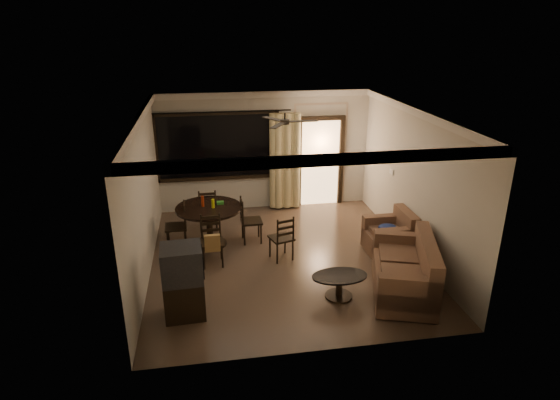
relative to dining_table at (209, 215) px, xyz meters
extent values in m
plane|color=#7F6651|center=(1.38, -0.83, -0.65)|extent=(5.50, 5.50, 0.00)
plane|color=beige|center=(1.38, 1.92, 0.75)|extent=(5.00, 0.00, 5.00)
plane|color=beige|center=(1.38, -3.58, 0.75)|extent=(5.00, 0.00, 5.00)
plane|color=beige|center=(-1.12, -0.83, 0.75)|extent=(0.00, 5.50, 5.50)
plane|color=beige|center=(3.88, -0.83, 0.75)|extent=(0.00, 5.50, 5.50)
plane|color=white|center=(1.38, -0.83, 2.15)|extent=(5.50, 5.50, 0.00)
cube|color=black|center=(0.28, 1.89, 0.93)|extent=(2.70, 0.04, 1.45)
cylinder|color=black|center=(0.38, 1.80, 1.73)|extent=(3.20, 0.03, 0.03)
cube|color=#FFC684|center=(2.73, 1.87, 0.40)|extent=(0.91, 0.03, 2.08)
cube|color=white|center=(3.87, 0.22, 0.65)|extent=(0.02, 0.18, 0.12)
cylinder|color=black|center=(1.38, -0.83, 2.09)|extent=(0.03, 0.03, 0.12)
cylinder|color=black|center=(1.38, -0.83, 2.00)|extent=(0.16, 0.16, 0.08)
cylinder|color=black|center=(0.00, 0.00, 0.15)|extent=(1.32, 1.32, 0.04)
cylinder|color=black|center=(0.00, 0.00, -0.24)|extent=(0.13, 0.13, 0.77)
cylinder|color=black|center=(0.00, 0.00, -0.63)|extent=(0.66, 0.66, 0.03)
cylinder|color=#99270D|center=(-0.11, 0.05, 0.28)|extent=(0.06, 0.06, 0.22)
cylinder|color=#CDC915|center=(0.09, -0.05, 0.26)|extent=(0.06, 0.06, 0.18)
cube|color=#308B29|center=(0.24, 0.14, 0.20)|extent=(0.14, 0.10, 0.05)
cube|color=black|center=(-0.67, -0.02, -0.20)|extent=(0.43, 0.43, 0.04)
cube|color=black|center=(0.85, 0.02, -0.20)|extent=(0.43, 0.43, 0.04)
cube|color=black|center=(0.02, -0.85, -0.20)|extent=(0.43, 0.43, 0.04)
cube|color=tan|center=(0.03, -1.08, -0.10)|extent=(0.28, 0.09, 0.32)
cube|color=black|center=(-0.02, 0.80, -0.20)|extent=(0.43, 0.43, 0.04)
cube|color=black|center=(-0.45, -2.41, -0.34)|extent=(0.63, 0.58, 0.61)
cube|color=black|center=(-0.45, -2.41, 0.24)|extent=(0.63, 0.58, 0.55)
cube|color=black|center=(-0.14, -2.39, 0.24)|extent=(0.05, 0.44, 0.37)
cube|color=#3F221D|center=(3.13, -2.35, -0.41)|extent=(1.42, 1.95, 0.44)
cube|color=#3F221D|center=(3.47, -2.45, -0.05)|extent=(0.75, 1.73, 0.71)
cube|color=#3F221D|center=(2.89, -3.08, -0.19)|extent=(0.94, 0.47, 0.55)
cube|color=#3F221D|center=(3.37, -1.61, -0.19)|extent=(0.94, 0.47, 0.55)
cube|color=#3F221D|center=(3.08, -2.33, -0.16)|extent=(1.09, 1.66, 0.13)
cube|color=#3F221D|center=(3.43, -0.94, -0.43)|extent=(0.84, 0.84, 0.40)
cube|color=#3F221D|center=(3.76, -0.94, -0.10)|extent=(0.20, 0.84, 0.64)
cube|color=#3F221D|center=(3.43, -1.27, -0.23)|extent=(0.84, 0.18, 0.50)
cube|color=#3F221D|center=(3.44, -0.61, -0.23)|extent=(0.84, 0.18, 0.50)
cube|color=#3F221D|center=(3.39, -0.94, -0.20)|extent=(0.60, 0.65, 0.12)
ellipsoid|color=navy|center=(3.39, -0.94, -0.09)|extent=(0.36, 0.30, 0.10)
ellipsoid|color=black|center=(2.04, -2.31, -0.26)|extent=(0.92, 0.55, 0.03)
cylinder|color=black|center=(2.04, -2.31, -0.45)|extent=(0.10, 0.10, 0.37)
cylinder|color=black|center=(2.04, -2.31, -0.63)|extent=(0.45, 0.45, 0.03)
cube|color=black|center=(1.33, -0.83, -0.22)|extent=(0.50, 0.50, 0.04)
camera|label=1|loc=(0.00, -8.73, 3.62)|focal=30.00mm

